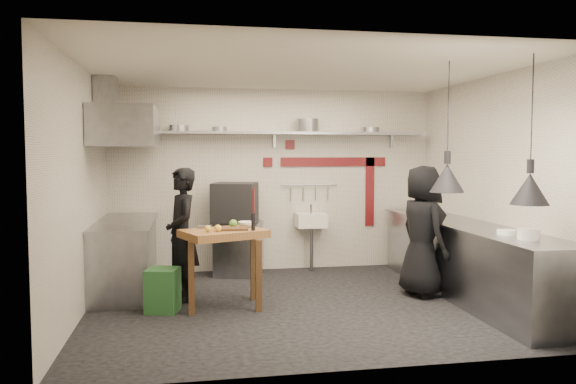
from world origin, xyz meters
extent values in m
plane|color=black|center=(0.00, 0.00, 0.00)|extent=(5.00, 5.00, 0.00)
plane|color=silver|center=(0.00, 0.00, 2.80)|extent=(5.00, 5.00, 0.00)
cube|color=silver|center=(0.00, 2.10, 1.40)|extent=(5.00, 0.04, 2.80)
cube|color=silver|center=(0.00, -2.10, 1.40)|extent=(5.00, 0.04, 2.80)
cube|color=silver|center=(-2.50, 0.00, 1.40)|extent=(0.04, 4.20, 2.80)
cube|color=silver|center=(2.50, 0.00, 1.40)|extent=(0.04, 4.20, 2.80)
cube|color=#5E1216|center=(0.95, 2.08, 1.68)|extent=(1.70, 0.02, 0.14)
cube|color=#5E1216|center=(1.55, 2.08, 1.20)|extent=(0.14, 0.02, 1.10)
cube|color=#5E1216|center=(0.25, 2.08, 1.95)|extent=(0.14, 0.02, 0.14)
cube|color=#5E1216|center=(-0.10, 2.08, 1.68)|extent=(0.14, 0.02, 0.14)
cube|color=gray|center=(0.00, 1.92, 2.12)|extent=(4.60, 0.34, 0.04)
cube|color=gray|center=(-1.90, 2.07, 2.02)|extent=(0.04, 0.06, 0.24)
cube|color=gray|center=(0.00, 2.07, 2.02)|extent=(0.04, 0.06, 0.24)
cube|color=gray|center=(1.90, 2.07, 2.02)|extent=(0.04, 0.06, 0.24)
cylinder|color=gray|center=(-1.44, 1.92, 2.19)|extent=(0.30, 0.30, 0.09)
cylinder|color=gray|center=(-0.85, 1.92, 2.18)|extent=(0.28, 0.28, 0.07)
cylinder|color=gray|center=(0.49, 1.92, 2.24)|extent=(0.44, 0.44, 0.20)
cylinder|color=gray|center=(1.50, 1.92, 2.18)|extent=(0.29, 0.29, 0.08)
cube|color=gray|center=(-0.59, 1.76, 0.40)|extent=(0.79, 0.75, 0.80)
cube|color=black|center=(-0.64, 1.74, 1.09)|extent=(0.75, 0.73, 0.58)
cube|color=#5E1216|center=(-0.65, 1.51, 1.09)|extent=(0.54, 0.19, 0.46)
cube|color=black|center=(-0.60, 1.47, 1.09)|extent=(0.37, 0.13, 0.34)
cube|color=white|center=(0.55, 1.92, 0.78)|extent=(0.46, 0.34, 0.22)
cylinder|color=gray|center=(0.55, 1.92, 0.96)|extent=(0.03, 0.03, 0.14)
cylinder|color=gray|center=(0.55, 1.88, 0.34)|extent=(0.06, 0.06, 0.66)
cylinder|color=gray|center=(0.55, 2.06, 1.32)|extent=(0.90, 0.02, 0.02)
cube|color=gray|center=(2.15, 0.00, 0.45)|extent=(0.70, 3.80, 0.90)
cube|color=gray|center=(2.15, 0.00, 0.92)|extent=(0.76, 3.90, 0.03)
cylinder|color=white|center=(2.12, -1.33, 0.99)|extent=(0.26, 0.26, 0.11)
cylinder|color=white|center=(2.10, -0.95, 0.96)|extent=(0.21, 0.21, 0.05)
cube|color=gray|center=(-2.15, 1.05, 0.45)|extent=(0.70, 1.90, 0.90)
cube|color=gray|center=(-2.15, 1.05, 0.92)|extent=(0.76, 2.00, 0.03)
cube|color=gray|center=(-2.10, 1.05, 2.15)|extent=(0.78, 1.60, 0.50)
cube|color=gray|center=(-2.35, 1.05, 2.55)|extent=(0.28, 0.28, 0.50)
cube|color=#225427|center=(-1.62, -0.03, 0.25)|extent=(0.42, 0.42, 0.50)
cube|color=#4C311B|center=(-0.81, 0.02, 0.93)|extent=(0.36, 0.26, 0.02)
cylinder|color=black|center=(-0.58, -0.07, 1.02)|extent=(0.06, 0.06, 0.20)
sphere|color=gold|center=(-1.10, -0.11, 0.96)|extent=(0.08, 0.08, 0.07)
sphere|color=gold|center=(-0.99, -0.09, 0.96)|extent=(0.09, 0.09, 0.08)
sphere|color=#549130|center=(-0.79, 0.19, 0.97)|extent=(0.13, 0.13, 0.10)
cube|color=gray|center=(-1.14, 0.22, 0.94)|extent=(0.18, 0.15, 0.03)
imported|color=white|center=(-0.62, 0.25, 0.95)|extent=(0.24, 0.24, 0.07)
imported|color=black|center=(-1.40, 0.46, 0.82)|extent=(0.52, 0.67, 1.64)
imported|color=black|center=(1.61, 0.14, 0.83)|extent=(0.66, 0.89, 1.66)
camera|label=1|loc=(-1.32, -6.52, 1.82)|focal=35.00mm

